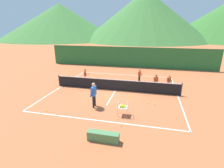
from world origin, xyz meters
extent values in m
plane|color=#BC6038|center=(0.00, 0.00, 0.00)|extent=(120.00, 120.00, 0.00)
cube|color=white|center=(0.00, -5.04, 0.00)|extent=(10.02, 0.08, 0.01)
cube|color=white|center=(0.00, 5.13, 0.00)|extent=(10.02, 0.08, 0.01)
cube|color=white|center=(-5.01, 0.00, 0.00)|extent=(0.08, 10.17, 0.01)
cube|color=white|center=(5.01, 0.00, 0.00)|extent=(0.08, 10.17, 0.01)
cube|color=white|center=(0.00, 0.00, 0.00)|extent=(0.08, 5.96, 0.01)
cylinder|color=#333338|center=(-5.24, 0.00, 0.53)|extent=(0.08, 0.08, 1.05)
cylinder|color=#333338|center=(5.24, 0.00, 0.53)|extent=(0.08, 0.08, 1.05)
cube|color=black|center=(0.00, 0.00, 0.46)|extent=(10.40, 0.02, 0.92)
cube|color=white|center=(0.00, 0.00, 0.95)|extent=(10.40, 0.03, 0.06)
cylinder|color=black|center=(-0.76, -3.54, 0.42)|extent=(0.12, 0.12, 0.84)
cylinder|color=black|center=(-0.76, -3.21, 0.42)|extent=(0.12, 0.12, 0.84)
cube|color=blue|center=(-0.76, -3.38, 1.13)|extent=(0.24, 0.50, 0.59)
sphere|color=#DBAD84|center=(-0.76, -3.38, 1.58)|extent=(0.23, 0.23, 0.23)
cylinder|color=blue|center=(-0.83, -3.66, 1.10)|extent=(0.23, 0.09, 0.57)
cylinder|color=blue|center=(-0.81, -3.09, 1.09)|extent=(0.18, 0.09, 0.58)
torus|color=#262628|center=(-1.07, -3.09, 1.04)|extent=(0.03, 0.29, 0.29)
cylinder|color=black|center=(-0.82, -3.09, 1.04)|extent=(0.22, 0.03, 0.03)
cylinder|color=silver|center=(-3.38, 1.72, 0.33)|extent=(0.10, 0.10, 0.66)
cylinder|color=silver|center=(-3.31, 1.48, 0.33)|extent=(0.10, 0.10, 0.66)
cube|color=#E55926|center=(-3.35, 1.60, 0.90)|extent=(0.29, 0.43, 0.47)
sphere|color=#996B4C|center=(-3.35, 1.60, 1.25)|extent=(0.18, 0.18, 0.18)
cylinder|color=#E55926|center=(-3.36, 1.84, 0.87)|extent=(0.19, 0.12, 0.46)
cylinder|color=#E55926|center=(-3.24, 1.40, 0.86)|extent=(0.15, 0.11, 0.46)
torus|color=#262628|center=(-2.99, 1.48, 0.86)|extent=(0.11, 0.28, 0.29)
cylinder|color=black|center=(-3.22, 1.40, 0.86)|extent=(0.22, 0.09, 0.03)
cylinder|color=black|center=(1.82, 3.00, 0.32)|extent=(0.09, 0.09, 0.63)
cylinder|color=black|center=(1.74, 2.77, 0.32)|extent=(0.09, 0.09, 0.63)
cube|color=#E55926|center=(1.78, 2.89, 0.85)|extent=(0.29, 0.41, 0.44)
sphere|color=#996B4C|center=(1.78, 2.89, 1.19)|extent=(0.17, 0.17, 0.17)
cylinder|color=#E55926|center=(1.91, 3.07, 0.83)|extent=(0.18, 0.12, 0.43)
cylinder|color=#E55926|center=(1.74, 2.67, 0.82)|extent=(0.15, 0.11, 0.44)
torus|color=#262628|center=(1.99, 2.58, 0.83)|extent=(0.12, 0.28, 0.29)
cylinder|color=black|center=(1.76, 2.66, 0.83)|extent=(0.22, 0.10, 0.03)
cylinder|color=silver|center=(3.38, 1.47, 0.31)|extent=(0.09, 0.09, 0.62)
cylinder|color=silver|center=(3.22, 1.29, 0.31)|extent=(0.09, 0.09, 0.62)
cube|color=#E55926|center=(3.30, 1.38, 0.84)|extent=(0.37, 0.39, 0.44)
sphere|color=#996B4C|center=(3.30, 1.38, 1.17)|extent=(0.17, 0.17, 0.17)
cylinder|color=#E55926|center=(3.48, 1.50, 0.81)|extent=(0.17, 0.16, 0.43)
cylinder|color=#E55926|center=(3.18, 1.20, 0.81)|extent=(0.14, 0.13, 0.43)
torus|color=#262628|center=(3.39, 1.02, 0.82)|extent=(0.21, 0.24, 0.29)
cylinder|color=black|center=(3.20, 1.18, 0.82)|extent=(0.18, 0.17, 0.03)
cylinder|color=silver|center=(4.47, 1.48, 0.32)|extent=(0.09, 0.09, 0.63)
cylinder|color=silver|center=(4.33, 1.28, 0.32)|extent=(0.09, 0.09, 0.63)
cube|color=#E55926|center=(4.40, 1.38, 0.86)|extent=(0.37, 0.41, 0.45)
sphere|color=tan|center=(4.40, 1.38, 1.20)|extent=(0.18, 0.18, 0.18)
cylinder|color=#E55926|center=(4.57, 1.52, 0.83)|extent=(0.18, 0.16, 0.44)
cylinder|color=#E55926|center=(4.29, 1.19, 0.83)|extent=(0.15, 0.13, 0.44)
torus|color=#262628|center=(4.51, 1.03, 0.83)|extent=(0.19, 0.25, 0.29)
cylinder|color=black|center=(4.31, 1.17, 0.83)|extent=(0.19, 0.15, 0.03)
cylinder|color=#B7B7BC|center=(1.03, -3.80, 0.45)|extent=(0.02, 0.02, 0.89)
cylinder|color=#B7B7BC|center=(1.59, -3.80, 0.45)|extent=(0.02, 0.02, 0.89)
cylinder|color=#B7B7BC|center=(1.03, -4.36, 0.45)|extent=(0.02, 0.02, 0.89)
cylinder|color=#B7B7BC|center=(1.59, -4.36, 0.45)|extent=(0.02, 0.02, 0.89)
cube|color=#B7B7BC|center=(1.31, -4.08, 0.55)|extent=(0.56, 0.56, 0.01)
cube|color=#B7B7BC|center=(1.31, -3.80, 0.89)|extent=(0.56, 0.02, 0.02)
cube|color=#B7B7BC|center=(1.31, -4.36, 0.89)|extent=(0.56, 0.02, 0.02)
cube|color=#B7B7BC|center=(1.03, -4.08, 0.89)|extent=(0.02, 0.56, 0.02)
cube|color=#B7B7BC|center=(1.59, -4.08, 0.89)|extent=(0.02, 0.56, 0.02)
sphere|color=yellow|center=(1.18, -4.20, 0.58)|extent=(0.07, 0.07, 0.07)
sphere|color=yellow|center=(1.18, -4.14, 0.58)|extent=(0.07, 0.07, 0.07)
sphere|color=yellow|center=(1.18, -4.07, 0.58)|extent=(0.07, 0.07, 0.07)
sphere|color=yellow|center=(1.18, -4.01, 0.59)|extent=(0.07, 0.07, 0.07)
sphere|color=yellow|center=(1.18, -3.95, 0.58)|extent=(0.07, 0.07, 0.07)
sphere|color=yellow|center=(1.24, -4.20, 0.58)|extent=(0.07, 0.07, 0.07)
sphere|color=yellow|center=(1.24, -4.14, 0.59)|extent=(0.07, 0.07, 0.07)
sphere|color=yellow|center=(1.25, -4.07, 0.59)|extent=(0.07, 0.07, 0.07)
sphere|color=yellow|center=(1.25, -4.02, 0.58)|extent=(0.07, 0.07, 0.07)
sphere|color=yellow|center=(1.24, -3.95, 0.59)|extent=(0.07, 0.07, 0.07)
sphere|color=yellow|center=(1.31, -4.20, 0.59)|extent=(0.07, 0.07, 0.07)
sphere|color=yellow|center=(1.31, -4.15, 0.59)|extent=(0.07, 0.07, 0.07)
sphere|color=yellow|center=(1.31, -4.08, 0.58)|extent=(0.07, 0.07, 0.07)
sphere|color=yellow|center=(1.31, -4.01, 0.59)|extent=(0.07, 0.07, 0.07)
sphere|color=yellow|center=(1.32, -3.94, 0.58)|extent=(0.07, 0.07, 0.07)
sphere|color=yellow|center=(1.38, -4.21, 0.58)|extent=(0.07, 0.07, 0.07)
sphere|color=yellow|center=(1.37, -4.14, 0.59)|extent=(0.07, 0.07, 0.07)
sphere|color=yellow|center=(1.38, -4.07, 0.59)|extent=(0.07, 0.07, 0.07)
sphere|color=yellow|center=(1.37, -4.01, 0.59)|extent=(0.07, 0.07, 0.07)
sphere|color=yellow|center=(1.37, -3.95, 0.59)|extent=(0.07, 0.07, 0.07)
sphere|color=yellow|center=(1.44, -4.21, 0.58)|extent=(0.07, 0.07, 0.07)
sphere|color=yellow|center=(1.44, -4.14, 0.59)|extent=(0.07, 0.07, 0.07)
sphere|color=yellow|center=(1.44, -4.08, 0.59)|extent=(0.07, 0.07, 0.07)
sphere|color=yellow|center=(1.44, -4.01, 0.58)|extent=(0.07, 0.07, 0.07)
sphere|color=yellow|center=(1.45, -3.94, 0.59)|extent=(0.07, 0.07, 0.07)
sphere|color=yellow|center=(1.18, -4.20, 0.64)|extent=(0.07, 0.07, 0.07)
sphere|color=yellow|center=(1.18, -4.14, 0.64)|extent=(0.07, 0.07, 0.07)
sphere|color=yellow|center=(1.19, -4.08, 0.64)|extent=(0.07, 0.07, 0.07)
sphere|color=yellow|center=(1.18, -4.01, 0.64)|extent=(0.07, 0.07, 0.07)
sphere|color=yellow|center=(1.18, -3.95, 0.64)|extent=(0.07, 0.07, 0.07)
sphere|color=yellow|center=(1.25, -4.21, 0.64)|extent=(0.07, 0.07, 0.07)
sphere|color=yellow|center=(1.25, -4.15, 0.64)|extent=(0.07, 0.07, 0.07)
sphere|color=yellow|center=(1.24, -4.07, 0.64)|extent=(0.07, 0.07, 0.07)
sphere|color=yellow|center=(1.25, -4.01, 0.64)|extent=(0.07, 0.07, 0.07)
sphere|color=yellow|center=(1.24, -3.95, 0.64)|extent=(0.07, 0.07, 0.07)
sphere|color=yellow|center=(1.31, -4.20, 0.64)|extent=(0.07, 0.07, 0.07)
sphere|color=yellow|center=(1.32, -4.14, 0.64)|extent=(0.07, 0.07, 0.07)
sphere|color=yellow|center=(1.32, -4.07, 0.64)|extent=(0.07, 0.07, 0.07)
sphere|color=yellow|center=(1.31, -4.02, 0.64)|extent=(0.07, 0.07, 0.07)
sphere|color=yellow|center=(1.31, -3.94, 0.64)|extent=(0.07, 0.07, 0.07)
sphere|color=yellow|center=(3.22, -2.16, 0.03)|extent=(0.07, 0.07, 0.07)
sphere|color=yellow|center=(1.76, -3.17, 0.03)|extent=(0.07, 0.07, 0.07)
sphere|color=yellow|center=(1.43, -5.31, 0.03)|extent=(0.07, 0.07, 0.07)
sphere|color=yellow|center=(-0.46, -2.12, 0.03)|extent=(0.07, 0.07, 0.07)
sphere|color=yellow|center=(2.75, -2.10, 0.03)|extent=(0.07, 0.07, 0.07)
sphere|color=yellow|center=(-3.52, -4.71, 0.03)|extent=(0.07, 0.07, 0.07)
sphere|color=yellow|center=(1.10, -4.66, 0.03)|extent=(0.07, 0.07, 0.07)
sphere|color=yellow|center=(2.53, -1.42, 0.03)|extent=(0.07, 0.07, 0.07)
sphere|color=yellow|center=(0.81, -2.68, 0.03)|extent=(0.07, 0.07, 0.07)
sphere|color=yellow|center=(1.26, -1.34, 0.03)|extent=(0.07, 0.07, 0.07)
sphere|color=yellow|center=(-0.96, -2.90, 0.03)|extent=(0.07, 0.07, 0.07)
cube|color=#286B33|center=(0.00, 9.20, 1.34)|extent=(22.05, 0.08, 2.68)
cube|color=#4C7F4C|center=(0.82, -6.74, 0.23)|extent=(1.50, 0.36, 0.46)
cone|color=#427A38|center=(-0.75, 60.83, 9.54)|extent=(50.67, 50.67, 19.09)
cone|color=#427A38|center=(-37.43, 59.11, 7.51)|extent=(51.29, 51.29, 15.02)
camera|label=1|loc=(2.73, -13.19, 5.08)|focal=27.08mm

